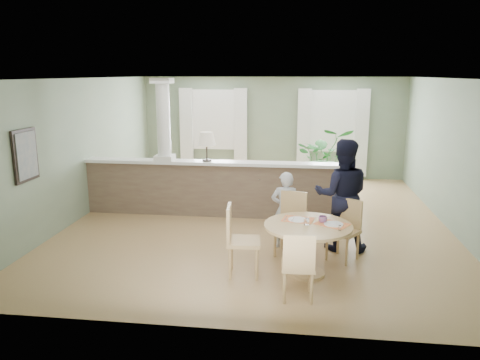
# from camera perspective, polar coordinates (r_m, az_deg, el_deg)

# --- Properties ---
(ground) EXTENTS (8.00, 8.00, 0.00)m
(ground) POSITION_cam_1_polar(r_m,az_deg,el_deg) (9.13, 2.31, -4.92)
(ground) COLOR tan
(ground) RESTS_ON ground
(room_shell) EXTENTS (7.02, 8.02, 2.71)m
(room_shell) POSITION_cam_1_polar(r_m,az_deg,el_deg) (9.37, 2.57, 6.88)
(room_shell) COLOR gray
(room_shell) RESTS_ON ground
(pony_wall) EXTENTS (5.32, 0.38, 2.70)m
(pony_wall) POSITION_cam_1_polar(r_m,az_deg,el_deg) (9.26, -3.63, -0.14)
(pony_wall) COLOR #74624B
(pony_wall) RESTS_ON ground
(sofa) EXTENTS (2.79, 1.18, 0.80)m
(sofa) POSITION_cam_1_polar(r_m,az_deg,el_deg) (10.59, 2.46, -0.15)
(sofa) COLOR #806346
(sofa) RESTS_ON ground
(houseplant) EXTENTS (1.52, 1.35, 1.54)m
(houseplant) POSITION_cam_1_polar(r_m,az_deg,el_deg) (11.48, 10.31, 2.55)
(houseplant) COLOR #2B6D2D
(houseplant) RESTS_ON ground
(dining_table) EXTENTS (1.23, 1.23, 0.84)m
(dining_table) POSITION_cam_1_polar(r_m,az_deg,el_deg) (6.63, 8.32, -6.62)
(dining_table) COLOR tan
(dining_table) RESTS_ON ground
(chair_far_boy) EXTENTS (0.54, 0.54, 0.98)m
(chair_far_boy) POSITION_cam_1_polar(r_m,az_deg,el_deg) (7.41, 6.27, -4.88)
(chair_far_boy) COLOR tan
(chair_far_boy) RESTS_ON ground
(chair_far_man) EXTENTS (0.58, 0.58, 0.93)m
(chair_far_man) POSITION_cam_1_polar(r_m,az_deg,el_deg) (7.32, 12.75, -5.58)
(chair_far_man) COLOR tan
(chair_far_man) RESTS_ON ground
(chair_near) EXTENTS (0.43, 0.43, 0.91)m
(chair_near) POSITION_cam_1_polar(r_m,az_deg,el_deg) (5.90, 7.13, -10.05)
(chair_near) COLOR tan
(chair_near) RESTS_ON ground
(chair_side) EXTENTS (0.49, 0.49, 1.01)m
(chair_side) POSITION_cam_1_polar(r_m,az_deg,el_deg) (6.58, -0.24, -6.97)
(chair_side) COLOR tan
(chair_side) RESTS_ON ground
(child_person) EXTENTS (0.48, 0.33, 1.26)m
(child_person) POSITION_cam_1_polar(r_m,az_deg,el_deg) (7.61, 5.53, -3.65)
(child_person) COLOR #ACADB2
(child_person) RESTS_ON ground
(man_person) EXTENTS (0.89, 0.70, 1.80)m
(man_person) POSITION_cam_1_polar(r_m,az_deg,el_deg) (7.61, 12.31, -1.81)
(man_person) COLOR black
(man_person) RESTS_ON ground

